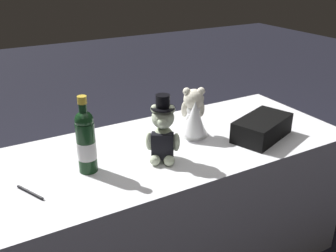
{
  "coord_description": "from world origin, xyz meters",
  "views": [
    {
      "loc": [
        0.78,
        1.39,
        1.51
      ],
      "look_at": [
        0.0,
        0.0,
        0.81
      ],
      "focal_mm": 40.9,
      "sensor_mm": 36.0,
      "label": 1
    }
  ],
  "objects_px": {
    "teddy_bear_groom": "(163,135)",
    "gift_case_black": "(262,128)",
    "champagne_bottle": "(86,141)",
    "signing_pen": "(31,193)",
    "teddy_bear_bride": "(194,116)"
  },
  "relations": [
    {
      "from": "teddy_bear_groom",
      "to": "gift_case_black",
      "type": "relative_size",
      "value": 0.84
    },
    {
      "from": "champagne_bottle",
      "to": "signing_pen",
      "type": "distance_m",
      "value": 0.28
    },
    {
      "from": "teddy_bear_groom",
      "to": "teddy_bear_bride",
      "type": "xyz_separation_m",
      "value": [
        -0.25,
        -0.14,
        -0.01
      ]
    },
    {
      "from": "teddy_bear_groom",
      "to": "teddy_bear_bride",
      "type": "relative_size",
      "value": 1.21
    },
    {
      "from": "champagne_bottle",
      "to": "gift_case_black",
      "type": "distance_m",
      "value": 0.85
    },
    {
      "from": "gift_case_black",
      "to": "champagne_bottle",
      "type": "bearing_deg",
      "value": -7.36
    },
    {
      "from": "teddy_bear_bride",
      "to": "signing_pen",
      "type": "distance_m",
      "value": 0.82
    },
    {
      "from": "gift_case_black",
      "to": "teddy_bear_groom",
      "type": "bearing_deg",
      "value": -4.29
    },
    {
      "from": "teddy_bear_groom",
      "to": "signing_pen",
      "type": "distance_m",
      "value": 0.57
    },
    {
      "from": "champagne_bottle",
      "to": "signing_pen",
      "type": "height_order",
      "value": "champagne_bottle"
    },
    {
      "from": "teddy_bear_groom",
      "to": "signing_pen",
      "type": "relative_size",
      "value": 2.04
    },
    {
      "from": "teddy_bear_groom",
      "to": "teddy_bear_bride",
      "type": "distance_m",
      "value": 0.28
    },
    {
      "from": "champagne_bottle",
      "to": "gift_case_black",
      "type": "xyz_separation_m",
      "value": [
        -0.84,
        0.11,
        -0.09
      ]
    },
    {
      "from": "teddy_bear_bride",
      "to": "champagne_bottle",
      "type": "relative_size",
      "value": 0.75
    },
    {
      "from": "gift_case_black",
      "to": "teddy_bear_bride",
      "type": "bearing_deg",
      "value": -32.71
    }
  ]
}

